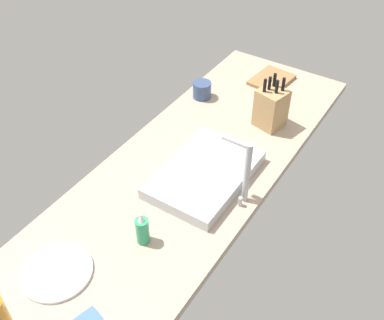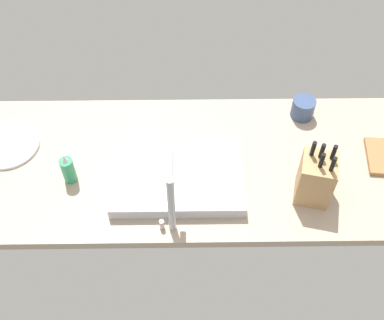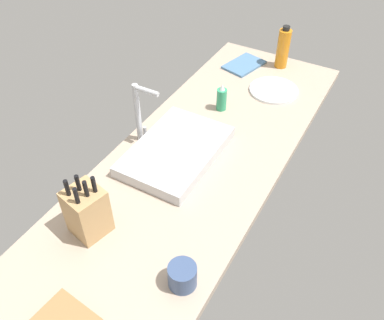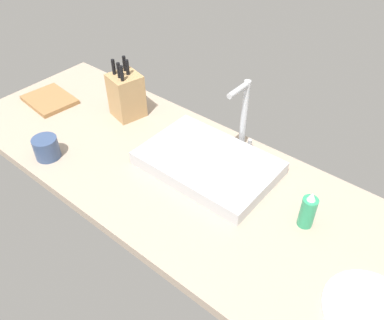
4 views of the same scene
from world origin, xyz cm
name	(u,v)px [view 4 (image 4 of 4)]	position (x,y,z in cm)	size (l,w,h in cm)	color
countertop_slab	(193,184)	(0.00, 0.00, 1.75)	(197.21, 64.84, 3.50)	tan
sink_basin	(209,163)	(0.42, 8.20, 5.89)	(45.81, 30.59, 4.79)	#B7BABF
faucet	(243,112)	(1.77, 25.67, 18.93)	(5.50, 11.79, 26.90)	#B7BABF
knife_block	(126,95)	(-46.00, 14.02, 12.80)	(13.70, 13.82, 24.07)	tan
cutting_board	(50,100)	(-79.82, -0.82, 4.40)	(21.39, 16.74, 1.80)	#9E7042
soap_bottle	(308,211)	(37.88, 6.67, 9.19)	(4.65, 4.65, 13.18)	#2D9966
dinner_plate	(371,313)	(63.70, -9.15, 4.10)	(23.63, 23.63, 1.20)	white
coffee_mug	(46,148)	(-48.45, -23.32, 7.49)	(8.85, 8.85, 7.98)	#384C75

